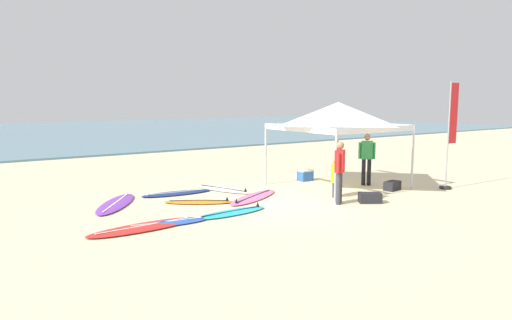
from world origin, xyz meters
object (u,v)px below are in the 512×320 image
at_px(surfboard_red, 145,227).
at_px(surfboard_pink, 253,197).
at_px(surfboard_purple, 116,204).
at_px(surfboard_blue, 167,223).
at_px(gear_bag_near_tent, 392,186).
at_px(surfboard_orange, 199,202).
at_px(surfboard_white, 223,189).
at_px(cooler_box, 305,175).
at_px(banner_flag, 450,140).
at_px(person_green, 367,156).
at_px(canopy_tent, 338,113).
at_px(person_yellow, 335,175).
at_px(gear_bag_by_pole, 370,198).
at_px(surfboard_cyan, 232,212).
at_px(surfboard_navy, 177,193).
at_px(person_red, 340,168).

bearing_deg(surfboard_red, surfboard_pink, 18.06).
distance_m(surfboard_purple, surfboard_blue, 2.64).
distance_m(surfboard_blue, gear_bag_near_tent, 7.47).
xyz_separation_m(surfboard_purple, surfboard_orange, (1.96, -1.08, 0.00)).
height_order(surfboard_orange, gear_bag_near_tent, gear_bag_near_tent).
distance_m(surfboard_white, cooler_box, 3.26).
height_order(surfboard_blue, banner_flag, banner_flag).
bearing_deg(person_green, gear_bag_near_tent, -86.73).
distance_m(canopy_tent, person_yellow, 2.34).
distance_m(person_yellow, gear_bag_by_pole, 1.26).
relative_size(surfboard_orange, gear_bag_by_pole, 3.11).
height_order(person_green, person_yellow, person_green).
height_order(surfboard_purple, person_yellow, person_yellow).
relative_size(surfboard_cyan, surfboard_navy, 0.95).
xyz_separation_m(surfboard_white, surfboard_cyan, (-1.32, -2.70, 0.00)).
height_order(surfboard_purple, banner_flag, banner_flag).
xyz_separation_m(surfboard_purple, gear_bag_near_tent, (7.83, -2.87, 0.10)).
relative_size(person_yellow, gear_bag_near_tent, 2.00).
distance_m(surfboard_cyan, person_green, 5.82).
distance_m(surfboard_pink, surfboard_navy, 2.39).
distance_m(gear_bag_near_tent, cooler_box, 3.06).
bearing_deg(surfboard_blue, surfboard_purple, 97.91).
height_order(surfboard_red, gear_bag_by_pole, gear_bag_by_pole).
bearing_deg(surfboard_cyan, surfboard_blue, -179.51).
bearing_deg(canopy_tent, cooler_box, 93.62).
height_order(surfboard_orange, person_red, person_red).
relative_size(canopy_tent, person_green, 2.01).
relative_size(person_red, cooler_box, 3.42).
bearing_deg(person_green, surfboard_pink, 174.48).
xyz_separation_m(surfboard_purple, person_green, (7.77, -1.83, 0.95)).
height_order(surfboard_purple, surfboard_white, same).
xyz_separation_m(surfboard_pink, person_red, (1.55, -1.88, 0.95)).
height_order(surfboard_cyan, gear_bag_by_pole, gear_bag_by_pole).
bearing_deg(cooler_box, surfboard_purple, 179.62).
height_order(surfboard_pink, gear_bag_by_pole, gear_bag_by_pole).
distance_m(surfboard_navy, gear_bag_by_pole, 5.66).
distance_m(surfboard_purple, person_yellow, 6.22).
bearing_deg(person_red, surfboard_blue, 171.70).
distance_m(person_red, person_green, 3.07).
bearing_deg(surfboard_pink, gear_bag_near_tent, -18.62).
relative_size(canopy_tent, gear_bag_by_pole, 5.72).
bearing_deg(canopy_tent, person_green, -18.21).
bearing_deg(gear_bag_by_pole, person_yellow, 102.95).
bearing_deg(surfboard_white, surfboard_purple, -178.39).
xyz_separation_m(canopy_tent, banner_flag, (2.77, -2.20, -0.82)).
relative_size(surfboard_red, gear_bag_near_tent, 4.40).
distance_m(surfboard_orange, surfboard_cyan, 1.53).
bearing_deg(surfboard_orange, gear_bag_near_tent, -16.98).
xyz_separation_m(surfboard_purple, surfboard_blue, (0.36, -2.62, 0.00)).
relative_size(canopy_tent, person_yellow, 2.86).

